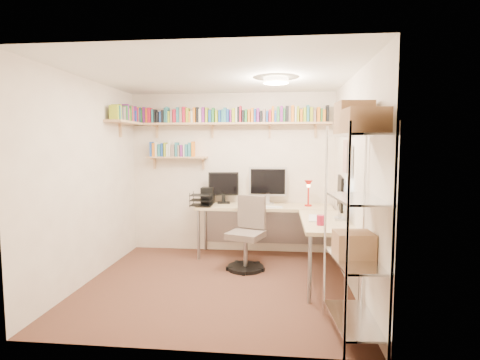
# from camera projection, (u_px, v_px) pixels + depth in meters

# --- Properties ---
(ground) EXTENTS (3.20, 3.20, 0.00)m
(ground) POSITION_uv_depth(u_px,v_px,m) (217.00, 284.00, 4.57)
(ground) COLOR #4F2A21
(ground) RESTS_ON ground
(room_shell) EXTENTS (3.24, 3.04, 2.52)m
(room_shell) POSITION_uv_depth(u_px,v_px,m) (216.00, 157.00, 4.43)
(room_shell) COLOR beige
(room_shell) RESTS_ON ground
(wall_shelves) EXTENTS (3.12, 1.09, 0.80)m
(wall_shelves) POSITION_uv_depth(u_px,v_px,m) (203.00, 123.00, 5.71)
(wall_shelves) COLOR #DCB47C
(wall_shelves) RESTS_ON ground
(corner_desk) EXTENTS (2.22, 2.04, 1.36)m
(corner_desk) POSITION_uv_depth(u_px,v_px,m) (269.00, 209.00, 5.38)
(corner_desk) COLOR #CFAD87
(corner_desk) RESTS_ON ground
(office_chair) EXTENTS (0.56, 0.57, 0.99)m
(office_chair) POSITION_uv_depth(u_px,v_px,m) (247.00, 238.00, 5.12)
(office_chair) COLOR black
(office_chair) RESTS_ON ground
(wire_rack) EXTENTS (0.47, 0.84, 2.08)m
(wire_rack) POSITION_uv_depth(u_px,v_px,m) (357.00, 181.00, 3.23)
(wire_rack) COLOR silver
(wire_rack) RESTS_ON ground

